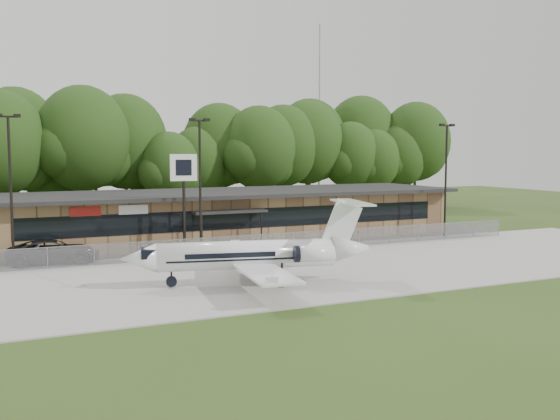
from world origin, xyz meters
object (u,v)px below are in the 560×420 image
terminal (229,214)px  pole_sign (184,178)px  business_jet (256,255)px  suv (54,252)px

terminal → pole_sign: (-6.18, -7.14, 3.62)m
business_jet → suv: bearing=142.2°
pole_sign → suv: bearing=-174.1°
suv → terminal: bearing=-62.7°
suv → pole_sign: 10.49m
terminal → business_jet: business_jet is taller
terminal → pole_sign: pole_sign is taller
business_jet → pole_sign: pole_sign is taller
business_jet → suv: business_jet is taller
terminal → business_jet: size_ratio=2.81×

